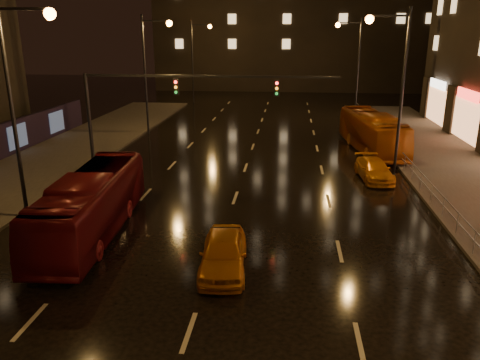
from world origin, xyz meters
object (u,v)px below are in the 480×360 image
object	(u,v)px
bus_red	(91,204)
taxi_far	(374,170)
bus_curb	(372,132)
taxi_near	(223,253)

from	to	relation	value
bus_red	taxi_far	bearing A→B (deg)	30.65
taxi_far	bus_curb	bearing A→B (deg)	76.35
bus_red	taxi_far	distance (m)	16.74
taxi_near	taxi_far	size ratio (longest dim) A/B	1.00
bus_red	bus_curb	world-z (taller)	bus_curb
bus_curb	taxi_far	distance (m)	7.60
taxi_near	bus_red	bearing A→B (deg)	151.85
bus_red	taxi_near	bearing A→B (deg)	-28.32
bus_curb	taxi_near	bearing A→B (deg)	-121.16
bus_curb	taxi_near	world-z (taller)	bus_curb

